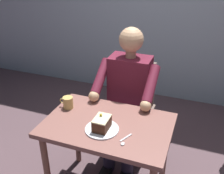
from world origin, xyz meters
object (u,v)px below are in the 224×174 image
seated_person (127,97)px  dining_table (108,134)px  coffee_cup (68,102)px  cake_slice (102,123)px  chair (132,104)px  dessert_spoon (124,141)px

seated_person → dining_table: bearing=90.0°
coffee_cup → cake_slice: bearing=154.1°
dining_table → coffee_cup: 0.42m
chair → seated_person: size_ratio=0.71×
coffee_cup → seated_person: bearing=-134.3°
cake_slice → dining_table: bearing=-95.2°
chair → cake_slice: chair is taller
coffee_cup → dessert_spoon: (-0.55, 0.25, -0.05)m
dining_table → coffee_cup: bearing=-13.5°
cake_slice → chair: bearing=-90.6°
dining_table → coffee_cup: size_ratio=8.02×
coffee_cup → dessert_spoon: bearing=156.1°
dessert_spoon → dining_table: bearing=-40.8°
seated_person → cake_slice: size_ratio=9.09×
dining_table → seated_person: (0.00, -0.47, 0.07)m
seated_person → dessert_spoon: size_ratio=9.15×
coffee_cup → dessert_spoon: size_ratio=0.83×
chair → seated_person: (0.00, 0.17, 0.16)m
seated_person → cake_slice: bearing=89.2°
dining_table → chair: 0.65m
seated_person → cake_slice: seated_person is taller
coffee_cup → dessert_spoon: coffee_cup is taller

